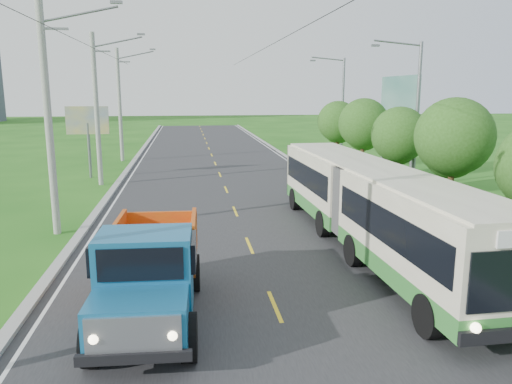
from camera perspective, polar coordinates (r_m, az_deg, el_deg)
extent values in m
plane|color=#1E5815|center=(15.13, 2.17, -12.97)|extent=(240.00, 240.00, 0.00)
cube|color=#28282B|center=(34.22, -3.70, 0.91)|extent=(14.00, 120.00, 0.02)
cube|color=#9E9E99|center=(34.45, -15.73, 0.68)|extent=(0.40, 120.00, 0.15)
cube|color=#9E9E99|center=(35.45, 7.90, 1.26)|extent=(0.30, 120.00, 0.10)
cube|color=silver|center=(34.39, -14.82, 0.62)|extent=(0.12, 120.00, 0.00)
cube|color=silver|center=(35.33, 7.12, 1.19)|extent=(0.12, 120.00, 0.00)
cube|color=yellow|center=(15.12, 2.17, -12.90)|extent=(0.12, 2.20, 0.00)
cube|color=black|center=(30.07, 12.57, -0.25)|extent=(0.04, 40.00, 0.60)
cylinder|color=gray|center=(23.34, -22.64, 7.50)|extent=(0.32, 0.32, 10.00)
cube|color=slate|center=(23.32, -22.15, 16.91)|extent=(1.20, 0.10, 0.10)
cube|color=slate|center=(23.02, -15.68, 20.16)|extent=(0.50, 0.18, 0.12)
cylinder|color=gray|center=(35.07, -17.76, 8.86)|extent=(0.32, 0.32, 10.00)
cube|color=slate|center=(35.06, -17.31, 15.11)|extent=(1.20, 0.10, 0.10)
cube|color=slate|center=(34.86, -13.01, 17.17)|extent=(0.50, 0.18, 0.12)
cylinder|color=gray|center=(46.94, -15.32, 9.51)|extent=(0.32, 0.32, 10.00)
cube|color=slate|center=(46.93, -14.94, 14.18)|extent=(1.20, 0.10, 0.10)
cube|color=slate|center=(46.78, -11.73, 15.68)|extent=(0.50, 0.18, 0.12)
cylinder|color=#382314|center=(25.22, 21.29, 0.21)|extent=(0.28, 0.28, 3.36)
sphere|color=#264E16|center=(24.88, 21.71, 5.91)|extent=(3.60, 3.60, 3.60)
sphere|color=#264E16|center=(25.48, 21.44, 4.41)|extent=(2.64, 2.64, 2.64)
cylinder|color=#382314|center=(30.53, 15.84, 2.07)|extent=(0.28, 0.28, 3.02)
sphere|color=#264E16|center=(30.26, 16.07, 6.31)|extent=(3.24, 3.24, 3.24)
sphere|color=#264E16|center=(30.86, 15.97, 5.20)|extent=(2.38, 2.38, 2.38)
cylinder|color=#382314|center=(36.02, 12.04, 3.81)|extent=(0.28, 0.28, 3.25)
sphere|color=#264E16|center=(35.79, 12.20, 7.67)|extent=(3.48, 3.48, 3.48)
sphere|color=#264E16|center=(36.38, 12.18, 6.63)|extent=(2.55, 2.55, 2.55)
cylinder|color=#382314|center=(41.68, 9.24, 4.80)|extent=(0.28, 0.28, 3.08)
sphere|color=#264E16|center=(41.48, 9.34, 7.97)|extent=(3.30, 3.30, 3.30)
sphere|color=#264E16|center=(42.06, 9.37, 7.12)|extent=(2.42, 2.42, 2.42)
cylinder|color=slate|center=(30.63, 17.87, 7.62)|extent=(0.20, 0.20, 9.00)
cylinder|color=slate|center=(30.12, 15.90, 16.07)|extent=(2.80, 0.10, 0.34)
cube|color=slate|center=(29.62, 13.49, 15.98)|extent=(0.45, 0.16, 0.12)
cylinder|color=slate|center=(43.66, 9.85, 8.97)|extent=(0.20, 0.20, 9.00)
cylinder|color=slate|center=(43.30, 8.23, 14.83)|extent=(2.80, 0.10, 0.34)
cube|color=slate|center=(42.95, 6.50, 14.70)|extent=(0.45, 0.16, 0.12)
cylinder|color=silver|center=(23.27, 20.82, -4.40)|extent=(0.64, 0.64, 0.40)
sphere|color=#264E16|center=(23.20, 20.86, -3.81)|extent=(0.44, 0.44, 0.44)
cylinder|color=silver|center=(30.30, 13.62, -0.41)|extent=(0.64, 0.64, 0.40)
sphere|color=#264E16|center=(30.25, 13.65, 0.06)|extent=(0.44, 0.44, 0.44)
cylinder|color=silver|center=(37.73, 9.21, 2.06)|extent=(0.64, 0.64, 0.40)
sphere|color=#264E16|center=(37.69, 9.22, 2.44)|extent=(0.44, 0.44, 0.44)
cylinder|color=slate|center=(38.45, -18.51, 4.50)|extent=(0.20, 0.20, 4.00)
cube|color=yellow|center=(38.27, -18.72, 7.77)|extent=(3.00, 0.15, 2.00)
cylinder|color=slate|center=(34.59, 17.42, 4.69)|extent=(0.24, 0.24, 5.00)
cylinder|color=slate|center=(39.14, 14.31, 5.59)|extent=(0.24, 0.24, 5.00)
cube|color=#144C47|center=(36.66, 16.05, 10.30)|extent=(0.20, 6.00, 3.00)
cube|color=#327D32|center=(16.53, 18.71, -8.13)|extent=(3.00, 8.43, 0.61)
cube|color=beige|center=(16.13, 19.02, -3.49)|extent=(3.00, 8.43, 2.15)
cube|color=black|center=(16.13, 19.02, -3.46)|extent=(3.02, 7.76, 1.06)
cube|color=#327D32|center=(24.68, 8.73, -1.25)|extent=(2.98, 7.87, 0.61)
cube|color=beige|center=(24.42, 8.83, 1.92)|extent=(2.98, 7.87, 2.15)
cube|color=black|center=(24.42, 8.83, 1.94)|extent=(3.01, 7.20, 1.06)
cube|color=#4C4C4C|center=(20.37, 12.69, -1.00)|extent=(2.65, 1.18, 2.65)
cylinder|color=black|center=(13.94, 19.07, -13.24)|extent=(0.39, 1.17, 1.16)
cylinder|color=black|center=(18.57, 11.07, -6.56)|extent=(0.39, 1.17, 1.16)
cylinder|color=black|center=(19.57, 18.04, -5.99)|extent=(0.39, 1.17, 1.16)
cylinder|color=black|center=(22.01, 7.65, -3.60)|extent=(0.39, 1.17, 1.16)
cylinder|color=black|center=(22.86, 13.71, -3.26)|extent=(0.39, 1.17, 1.16)
cylinder|color=black|center=(26.81, 4.46, -0.81)|extent=(0.39, 1.17, 1.16)
cylinder|color=black|center=(27.52, 9.56, -0.62)|extent=(0.39, 1.17, 1.16)
cube|color=#175D8A|center=(11.93, -13.30, -14.08)|extent=(2.30, 1.58, 1.07)
cube|color=#175D8A|center=(13.19, -12.49, -9.01)|extent=(2.41, 1.80, 2.13)
cube|color=black|center=(13.02, -12.59, -6.81)|extent=(2.63, 1.49, 0.75)
cube|color=black|center=(14.35, -11.91, -11.61)|extent=(1.33, 6.43, 0.27)
cube|color=#BF3911|center=(15.68, -11.36, -5.44)|extent=(2.58, 3.30, 1.39)
cylinder|color=black|center=(12.58, -18.30, -15.95)|extent=(0.42, 1.19, 1.17)
cylinder|color=black|center=(12.29, -7.64, -16.13)|extent=(0.42, 1.19, 1.17)
cylinder|color=black|center=(16.41, -15.06, -9.17)|extent=(0.42, 1.19, 1.17)
cylinder|color=black|center=(16.18, -7.13, -9.14)|extent=(0.42, 1.19, 1.17)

